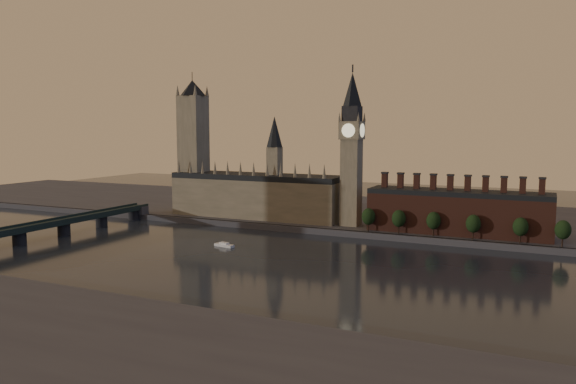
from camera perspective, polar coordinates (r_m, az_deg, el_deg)
name	(u,v)px	position (r m, az deg, el deg)	size (l,w,h in m)	color
ground	(262,265)	(288.40, -2.62, -7.43)	(900.00, 900.00, 0.00)	black
north_bank	(366,214)	(450.41, 7.95, -2.18)	(900.00, 182.00, 4.00)	#45454A
palace_of_westminster	(257,193)	(414.40, -3.16, -0.14)	(130.00, 30.30, 74.00)	gray
victoria_tower	(193,142)	(440.83, -9.59, 5.06)	(24.00, 24.00, 108.00)	gray
big_ben	(352,147)	(377.70, 6.48, 4.54)	(15.00, 15.00, 107.00)	gray
chimney_block	(458,212)	(365.03, 16.88, -1.91)	(110.00, 25.00, 37.00)	#592D22
embankment_tree_0	(368,217)	(361.01, 8.17, -2.49)	(8.60, 8.60, 14.88)	black
embankment_tree_1	(399,219)	(356.44, 11.19, -2.66)	(8.60, 8.60, 14.88)	black
embankment_tree_2	(433,221)	(353.29, 14.56, -2.83)	(8.60, 8.60, 14.88)	black
embankment_tree_3	(473,224)	(348.58, 18.31, -3.07)	(8.60, 8.60, 14.88)	black
embankment_tree_4	(521,227)	(346.80, 22.55, -3.29)	(8.60, 8.60, 14.88)	black
embankment_tree_5	(563,230)	(346.25, 26.15, -3.47)	(8.60, 8.60, 14.88)	black
westminster_bridge	(39,229)	(381.07, -23.99, -3.43)	(14.00, 200.00, 11.55)	#1D2D2A
river_boat	(224,245)	(334.08, -6.49, -5.37)	(13.25, 5.83, 2.56)	white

